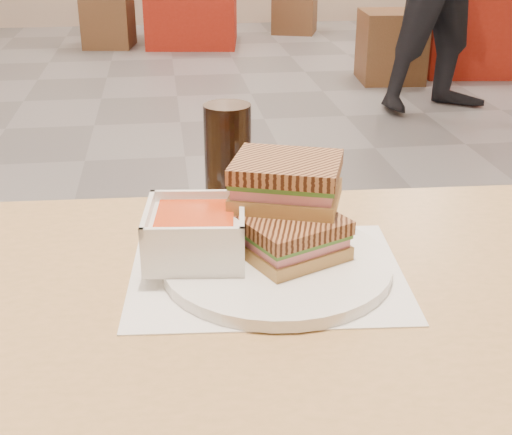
{
  "coord_description": "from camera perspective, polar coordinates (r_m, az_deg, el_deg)",
  "views": [
    {
      "loc": [
        -0.09,
        -2.77,
        1.17
      ],
      "look_at": [
        0.01,
        -2.0,
        0.82
      ],
      "focal_mm": 49.09,
      "sensor_mm": 36.0,
      "label": 1
    }
  ],
  "objects": [
    {
      "name": "plate",
      "position": [
        0.87,
        1.7,
        -3.85
      ],
      "size": [
        0.29,
        0.29,
        0.02
      ],
      "color": "white",
      "rests_on": "tray_liner"
    },
    {
      "name": "bg_chair_2r",
      "position": [
        7.25,
        3.18,
        16.59
      ],
      "size": [
        0.52,
        0.52,
        0.46
      ],
      "color": "brown",
      "rests_on": "ground"
    },
    {
      "name": "tray_liner",
      "position": [
        0.87,
        0.88,
        -4.53
      ],
      "size": [
        0.36,
        0.29,
        0.0
      ],
      "color": "white",
      "rests_on": "main_table"
    },
    {
      "name": "bg_table_2",
      "position": [
        6.63,
        -5.21,
        16.84
      ],
      "size": [
        0.88,
        0.88,
        0.69
      ],
      "color": "maroon",
      "rests_on": "ground"
    },
    {
      "name": "bg_chair_2l",
      "position": [
        6.62,
        -11.95,
        15.45
      ],
      "size": [
        0.47,
        0.47,
        0.47
      ],
      "color": "brown",
      "rests_on": "ground"
    },
    {
      "name": "cola_glass",
      "position": [
        1.06,
        -2.31,
        5.21
      ],
      "size": [
        0.07,
        0.07,
        0.15
      ],
      "color": "black",
      "rests_on": "main_table"
    },
    {
      "name": "soup_bowl",
      "position": [
        0.87,
        -4.95,
        -1.41
      ],
      "size": [
        0.13,
        0.13,
        0.06
      ],
      "color": "white",
      "rests_on": "plate"
    },
    {
      "name": "bg_chair_1l",
      "position": [
        5.25,
        10.96,
        13.52
      ],
      "size": [
        0.47,
        0.47,
        0.49
      ],
      "color": "brown",
      "rests_on": "ground"
    },
    {
      "name": "panini_upper",
      "position": [
        0.89,
        2.5,
        2.95
      ],
      "size": [
        0.16,
        0.15,
        0.06
      ],
      "color": "#AB8946",
      "rests_on": "panini_lower"
    },
    {
      "name": "panini_lower",
      "position": [
        0.87,
        3.1,
        -1.66
      ],
      "size": [
        0.14,
        0.14,
        0.05
      ],
      "color": "#AB8946",
      "rests_on": "plate"
    },
    {
      "name": "bg_table_1",
      "position": [
        5.78,
        17.5,
        15.11
      ],
      "size": [
        0.95,
        0.95,
        0.75
      ],
      "color": "maroon",
      "rests_on": "ground"
    },
    {
      "name": "main_table",
      "position": [
        0.87,
        3.88,
        -13.79
      ],
      "size": [
        1.23,
        0.75,
        0.75
      ],
      "color": "tan",
      "rests_on": "ground"
    }
  ]
}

